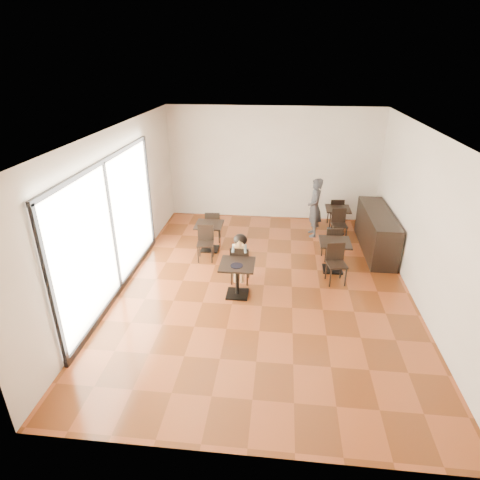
# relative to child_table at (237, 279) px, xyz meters

# --- Properties ---
(floor) EXTENTS (6.00, 8.00, 0.01)m
(floor) POSITION_rel_child_table_xyz_m (0.52, 0.43, -0.36)
(floor) COLOR brown
(floor) RESTS_ON ground
(ceiling) EXTENTS (6.00, 8.00, 0.01)m
(ceiling) POSITION_rel_child_table_xyz_m (0.52, 0.43, 2.84)
(ceiling) COLOR silver
(ceiling) RESTS_ON floor
(wall_back) EXTENTS (6.00, 0.01, 3.20)m
(wall_back) POSITION_rel_child_table_xyz_m (0.52, 4.43, 1.24)
(wall_back) COLOR silver
(wall_back) RESTS_ON floor
(wall_front) EXTENTS (6.00, 0.01, 3.20)m
(wall_front) POSITION_rel_child_table_xyz_m (0.52, -3.57, 1.24)
(wall_front) COLOR silver
(wall_front) RESTS_ON floor
(wall_left) EXTENTS (0.01, 8.00, 3.20)m
(wall_left) POSITION_rel_child_table_xyz_m (-2.48, 0.43, 1.24)
(wall_left) COLOR silver
(wall_left) RESTS_ON floor
(wall_right) EXTENTS (0.01, 8.00, 3.20)m
(wall_right) POSITION_rel_child_table_xyz_m (3.52, 0.43, 1.24)
(wall_right) COLOR silver
(wall_right) RESTS_ON floor
(storefront_window) EXTENTS (0.04, 4.50, 2.60)m
(storefront_window) POSITION_rel_child_table_xyz_m (-2.45, -0.07, 1.04)
(storefront_window) COLOR white
(storefront_window) RESTS_ON floor
(child_table) EXTENTS (0.68, 0.68, 0.72)m
(child_table) POSITION_rel_child_table_xyz_m (0.00, 0.00, 0.00)
(child_table) COLOR black
(child_table) RESTS_ON floor
(child_chair) EXTENTS (0.39, 0.39, 0.87)m
(child_chair) POSITION_rel_child_table_xyz_m (0.00, 0.55, 0.07)
(child_chair) COLOR black
(child_chair) RESTS_ON floor
(child) EXTENTS (0.39, 0.55, 1.09)m
(child) POSITION_rel_child_table_xyz_m (0.00, 0.55, 0.18)
(child) COLOR gray
(child) RESTS_ON child_chair
(plate) EXTENTS (0.24, 0.24, 0.01)m
(plate) POSITION_rel_child_table_xyz_m (0.00, -0.10, 0.37)
(plate) COLOR black
(plate) RESTS_ON child_table
(pizza_slice) EXTENTS (0.25, 0.19, 0.06)m
(pizza_slice) POSITION_rel_child_table_xyz_m (0.00, 0.36, 0.58)
(pizza_slice) COLOR tan
(pizza_slice) RESTS_ON child
(adult_patron) EXTENTS (0.43, 0.61, 1.57)m
(adult_patron) POSITION_rel_child_table_xyz_m (1.69, 3.18, 0.42)
(adult_patron) COLOR #38383D
(adult_patron) RESTS_ON floor
(cafe_table_mid) EXTENTS (0.78, 0.78, 0.71)m
(cafe_table_mid) POSITION_rel_child_table_xyz_m (2.03, 1.26, -0.00)
(cafe_table_mid) COLOR black
(cafe_table_mid) RESTS_ON floor
(cafe_table_left) EXTENTS (0.71, 0.71, 0.69)m
(cafe_table_left) POSITION_rel_child_table_xyz_m (-0.92, 2.00, -0.01)
(cafe_table_left) COLOR black
(cafe_table_left) RESTS_ON floor
(cafe_table_back) EXTENTS (0.71, 0.71, 0.69)m
(cafe_table_back) POSITION_rel_child_table_xyz_m (2.34, 3.48, -0.02)
(cafe_table_back) COLOR black
(cafe_table_back) RESTS_ON floor
(chair_mid_a) EXTENTS (0.45, 0.45, 0.86)m
(chair_mid_a) POSITION_rel_child_table_xyz_m (2.03, 1.81, 0.07)
(chair_mid_a) COLOR black
(chair_mid_a) RESTS_ON floor
(chair_mid_b) EXTENTS (0.45, 0.45, 0.86)m
(chair_mid_b) POSITION_rel_child_table_xyz_m (2.03, 0.71, 0.07)
(chair_mid_b) COLOR black
(chair_mid_b) RESTS_ON floor
(chair_left_a) EXTENTS (0.41, 0.41, 0.84)m
(chair_left_a) POSITION_rel_child_table_xyz_m (-0.92, 2.55, 0.06)
(chair_left_a) COLOR black
(chair_left_a) RESTS_ON floor
(chair_left_b) EXTENTS (0.41, 0.41, 0.84)m
(chair_left_b) POSITION_rel_child_table_xyz_m (-0.92, 1.45, 0.06)
(chair_left_b) COLOR black
(chair_left_b) RESTS_ON floor
(chair_back_a) EXTENTS (0.41, 0.41, 0.82)m
(chair_back_a) POSITION_rel_child_table_xyz_m (2.34, 3.93, 0.05)
(chair_back_a) COLOR black
(chair_back_a) RESTS_ON floor
(chair_back_b) EXTENTS (0.41, 0.41, 0.82)m
(chair_back_b) POSITION_rel_child_table_xyz_m (2.34, 2.93, 0.05)
(chair_back_b) COLOR black
(chair_back_b) RESTS_ON floor
(service_counter) EXTENTS (0.60, 2.40, 1.00)m
(service_counter) POSITION_rel_child_table_xyz_m (3.17, 2.43, 0.14)
(service_counter) COLOR black
(service_counter) RESTS_ON floor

